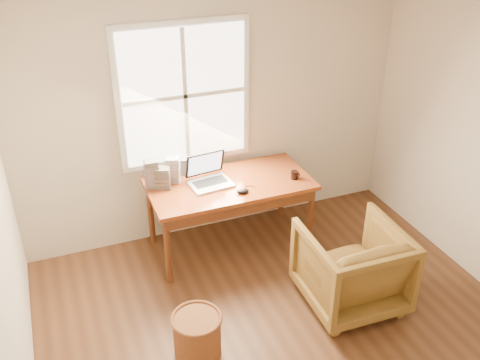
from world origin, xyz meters
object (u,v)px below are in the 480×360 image
(armchair, at_px, (352,267))
(wicker_stool, at_px, (197,336))
(desk, at_px, (230,184))
(cd_stack_a, at_px, (173,170))
(coffee_mug, at_px, (294,175))
(laptop, at_px, (211,172))

(armchair, xyz_separation_m, wicker_stool, (-1.45, -0.10, -0.20))
(desk, bearing_deg, armchair, -59.79)
(cd_stack_a, bearing_deg, desk, -23.57)
(coffee_mug, xyz_separation_m, cd_stack_a, (-1.13, 0.38, 0.09))
(wicker_stool, distance_m, coffee_mug, 1.89)
(laptop, bearing_deg, wicker_stool, -119.89)
(laptop, bearing_deg, desk, -10.12)
(coffee_mug, bearing_deg, armchair, -67.69)
(armchair, height_order, coffee_mug, coffee_mug)
(laptop, bearing_deg, cd_stack_a, 140.68)
(armchair, xyz_separation_m, coffee_mug, (-0.07, 1.03, 0.41))
(laptop, height_order, cd_stack_a, laptop)
(desk, height_order, wicker_stool, desk)
(wicker_stool, relative_size, coffee_mug, 4.59)
(desk, xyz_separation_m, armchair, (0.69, -1.19, -0.35))
(desk, distance_m, laptop, 0.25)
(desk, relative_size, coffee_mug, 19.46)
(laptop, height_order, coffee_mug, laptop)
(armchair, height_order, wicker_stool, armchair)
(coffee_mug, bearing_deg, desk, -176.10)
(armchair, xyz_separation_m, cd_stack_a, (-1.20, 1.41, 0.49))
(cd_stack_a, bearing_deg, coffee_mug, -18.76)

